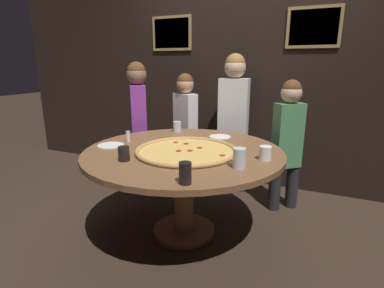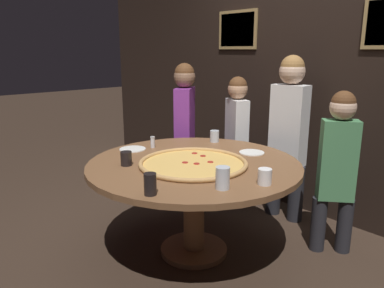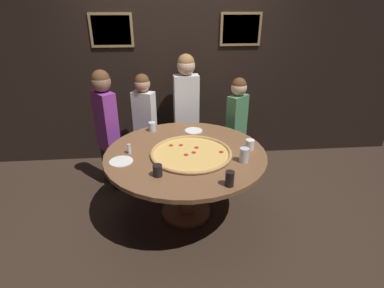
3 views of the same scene
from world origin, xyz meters
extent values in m
plane|color=#38281E|center=(0.00, 0.00, 0.00)|extent=(24.00, 24.00, 0.00)
cube|color=black|center=(0.00, 1.39, 1.30)|extent=(6.40, 0.06, 2.60)
cube|color=#9E7F4C|center=(-0.80, 1.35, 1.75)|extent=(0.52, 0.02, 0.40)
cube|color=slate|center=(-0.80, 1.34, 1.75)|extent=(0.46, 0.01, 0.34)
cube|color=#9E7F4C|center=(0.80, 1.35, 1.75)|extent=(0.52, 0.02, 0.40)
cube|color=slate|center=(0.80, 1.34, 1.75)|extent=(0.46, 0.01, 0.34)
cylinder|color=brown|center=(0.00, 0.00, 0.72)|extent=(1.58, 1.58, 0.04)
cylinder|color=brown|center=(0.00, 0.00, 0.35)|extent=(0.16, 0.16, 0.70)
cylinder|color=brown|center=(0.00, 0.00, 0.02)|extent=(0.52, 0.52, 0.04)
cylinder|color=#EAB75B|center=(0.05, -0.05, 0.75)|extent=(0.75, 0.75, 0.01)
torus|color=tan|center=(0.05, -0.05, 0.76)|extent=(0.79, 0.79, 0.03)
cylinder|color=#A8281E|center=(0.00, -0.09, 0.75)|extent=(0.04, 0.04, 0.00)
cylinder|color=#A8281E|center=(0.11, 0.06, 0.75)|extent=(0.04, 0.04, 0.00)
cylinder|color=#A8281E|center=(-0.14, 0.13, 0.75)|extent=(0.04, 0.04, 0.00)
cylinder|color=#A8281E|center=(-0.04, 0.13, 0.75)|extent=(0.04, 0.04, 0.00)
cylinder|color=#A8281E|center=(0.08, -0.04, 0.75)|extent=(0.04, 0.04, 0.00)
cylinder|color=#A8281E|center=(0.34, -0.06, 0.75)|extent=(0.04, 0.04, 0.00)
cylinder|color=black|center=(-0.26, -0.42, 0.79)|extent=(0.08, 0.08, 0.10)
cylinder|color=white|center=(0.64, 0.01, 0.79)|extent=(0.09, 0.09, 0.10)
cylinder|color=black|center=(0.31, -0.62, 0.80)|extent=(0.07, 0.07, 0.13)
cylinder|color=silver|center=(0.52, -0.24, 0.81)|extent=(0.09, 0.09, 0.14)
cylinder|color=silver|center=(-0.34, 0.56, 0.79)|extent=(0.08, 0.08, 0.10)
cylinder|color=white|center=(-0.60, -0.14, 0.74)|extent=(0.22, 0.22, 0.01)
cylinder|color=white|center=(0.13, 0.51, 0.74)|extent=(0.20, 0.20, 0.01)
cylinder|color=silver|center=(-0.54, 0.02, 0.78)|extent=(0.04, 0.04, 0.08)
cylinder|color=#B7B7BC|center=(-0.54, 0.02, 0.83)|extent=(0.04, 0.04, 0.01)
cylinder|color=#232328|center=(0.77, 0.89, 0.22)|extent=(0.16, 0.16, 0.44)
cylinder|color=#232328|center=(0.62, 0.76, 0.22)|extent=(0.16, 0.16, 0.44)
cube|color=#4C8C59|center=(0.70, 0.82, 0.74)|extent=(0.29, 0.28, 0.61)
sphere|color=beige|center=(0.70, 0.82, 1.14)|extent=(0.19, 0.19, 0.19)
sphere|color=brown|center=(0.70, 0.82, 1.18)|extent=(0.17, 0.17, 0.17)
cylinder|color=#232328|center=(-0.79, 0.56, 0.25)|extent=(0.18, 0.18, 0.49)
cylinder|color=#232328|center=(-0.93, 0.74, 0.25)|extent=(0.18, 0.18, 0.49)
cube|color=purple|center=(-0.86, 0.65, 0.84)|extent=(0.30, 0.33, 0.69)
sphere|color=#8C664C|center=(-0.86, 0.65, 1.29)|extent=(0.21, 0.21, 0.21)
sphere|color=brown|center=(-0.86, 0.65, 1.32)|extent=(0.20, 0.20, 0.20)
cylinder|color=#232328|center=(0.20, 1.08, 0.26)|extent=(0.15, 0.15, 0.52)
cylinder|color=#232328|center=(-0.03, 1.06, 0.26)|extent=(0.15, 0.15, 0.52)
cube|color=white|center=(0.09, 1.07, 0.88)|extent=(0.32, 0.19, 0.73)
sphere|color=beige|center=(0.09, 1.07, 1.36)|extent=(0.23, 0.23, 0.23)
sphere|color=#9E703D|center=(0.09, 1.07, 1.40)|extent=(0.21, 0.21, 0.21)
cylinder|color=#232328|center=(-0.36, 0.94, 0.22)|extent=(0.16, 0.16, 0.45)
cylinder|color=#232328|center=(-0.54, 1.02, 0.22)|extent=(0.16, 0.16, 0.45)
cube|color=white|center=(-0.45, 0.98, 0.76)|extent=(0.30, 0.24, 0.63)
sphere|color=tan|center=(-0.45, 0.98, 1.17)|extent=(0.19, 0.19, 0.19)
sphere|color=brown|center=(-0.45, 0.98, 1.21)|extent=(0.18, 0.18, 0.18)
camera|label=1|loc=(1.00, -2.05, 1.41)|focal=28.00mm
camera|label=2|loc=(1.97, -1.78, 1.55)|focal=35.00mm
camera|label=3|loc=(-0.17, -2.60, 2.08)|focal=28.00mm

